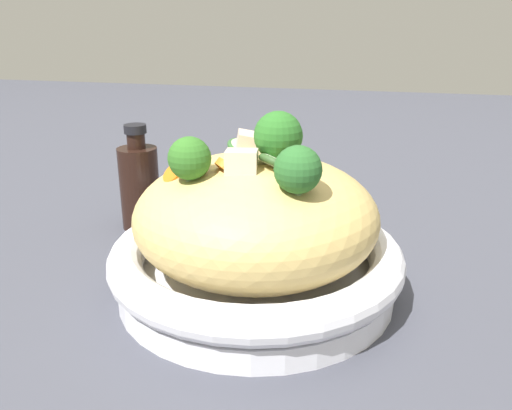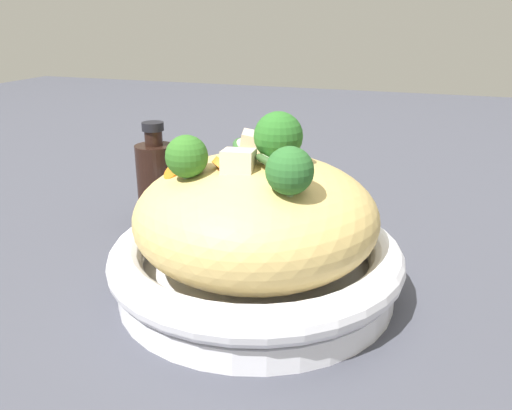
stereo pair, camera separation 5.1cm
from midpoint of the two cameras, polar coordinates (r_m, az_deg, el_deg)
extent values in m
plane|color=#3E404A|center=(0.55, 2.69, -9.22)|extent=(3.00, 3.00, 0.00)
cylinder|color=white|center=(0.55, 2.71, -8.15)|extent=(0.27, 0.27, 0.02)
torus|color=white|center=(0.53, 2.76, -5.42)|extent=(0.29, 0.29, 0.03)
ellipsoid|color=tan|center=(0.52, 2.84, -1.27)|extent=(0.24, 0.24, 0.12)
torus|color=#D8B467|center=(0.52, 1.95, 4.68)|extent=(0.06, 0.06, 0.01)
torus|color=tan|center=(0.50, 2.97, 4.34)|extent=(0.07, 0.07, 0.01)
torus|color=tan|center=(0.50, -0.03, 2.30)|extent=(0.07, 0.07, 0.02)
cone|color=#92AF69|center=(0.44, 6.89, 0.94)|extent=(0.02, 0.02, 0.01)
sphere|color=#296129|center=(0.44, 7.01, 3.61)|extent=(0.05, 0.05, 0.04)
cone|color=#98B475|center=(0.48, -4.28, 2.72)|extent=(0.02, 0.02, 0.02)
sphere|color=#316B23|center=(0.47, -4.34, 5.15)|extent=(0.04, 0.04, 0.04)
cone|color=#93BA6C|center=(0.50, 5.31, 4.65)|extent=(0.02, 0.02, 0.01)
sphere|color=#2A6724|center=(0.50, 5.40, 7.30)|extent=(0.06, 0.06, 0.05)
cylinder|color=orange|center=(0.47, 0.61, 4.06)|extent=(0.03, 0.03, 0.02)
cylinder|color=orange|center=(0.48, 6.63, 4.11)|extent=(0.03, 0.02, 0.03)
cylinder|color=orange|center=(0.47, -0.45, 4.08)|extent=(0.03, 0.03, 0.02)
cylinder|color=orange|center=(0.50, -5.78, 3.59)|extent=(0.03, 0.03, 0.02)
cylinder|color=beige|center=(0.48, 5.27, 4.17)|extent=(0.04, 0.04, 0.02)
torus|color=#305025|center=(0.48, 5.27, 4.17)|extent=(0.06, 0.06, 0.03)
cylinder|color=beige|center=(0.55, 2.34, 5.99)|extent=(0.04, 0.04, 0.02)
torus|color=#2C5829|center=(0.55, 2.34, 5.99)|extent=(0.05, 0.05, 0.02)
cylinder|color=beige|center=(0.59, 0.89, 5.41)|extent=(0.04, 0.04, 0.02)
torus|color=#2C572B|center=(0.59, 0.89, 5.41)|extent=(0.05, 0.05, 0.03)
cube|color=beige|center=(0.54, 2.87, 6.25)|extent=(0.04, 0.04, 0.03)
cube|color=beige|center=(0.47, 1.23, 4.54)|extent=(0.03, 0.04, 0.02)
cylinder|color=black|center=(0.71, -8.57, 2.14)|extent=(0.05, 0.05, 0.11)
cylinder|color=black|center=(0.70, -8.84, 7.09)|extent=(0.02, 0.02, 0.02)
cylinder|color=black|center=(0.69, -8.91, 8.29)|extent=(0.03, 0.03, 0.01)
camera|label=1|loc=(0.03, -87.14, 1.05)|focal=37.39mm
camera|label=2|loc=(0.03, 92.86, -1.05)|focal=37.39mm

